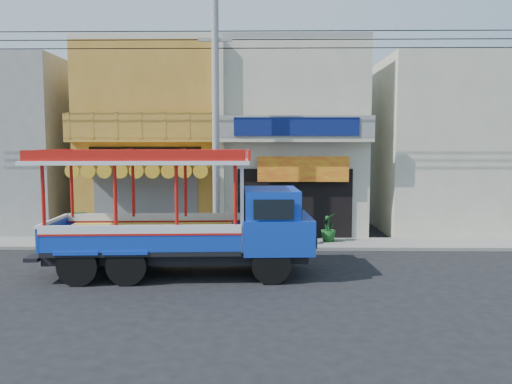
# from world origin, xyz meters

# --- Properties ---
(ground) EXTENTS (90.00, 90.00, 0.00)m
(ground) POSITION_xyz_m (0.00, 0.00, 0.00)
(ground) COLOR black
(ground) RESTS_ON ground
(sidewalk) EXTENTS (30.00, 2.00, 0.12)m
(sidewalk) POSITION_xyz_m (0.00, 4.00, 0.06)
(sidewalk) COLOR slate
(sidewalk) RESTS_ON ground
(shophouse_left) EXTENTS (6.00, 7.50, 8.24)m
(shophouse_left) POSITION_xyz_m (-4.00, 7.96, 4.11)
(shophouse_left) COLOR #A77925
(shophouse_left) RESTS_ON ground
(shophouse_right) EXTENTS (6.00, 6.75, 8.24)m
(shophouse_right) POSITION_xyz_m (2.00, 7.96, 4.11)
(shophouse_right) COLOR #BCB69A
(shophouse_right) RESTS_ON ground
(party_pilaster) EXTENTS (0.35, 0.30, 8.00)m
(party_pilaster) POSITION_xyz_m (-1.00, 4.85, 4.00)
(party_pilaster) COLOR #BCB69A
(party_pilaster) RESTS_ON ground
(filler_building_left) EXTENTS (6.00, 6.00, 7.60)m
(filler_building_left) POSITION_xyz_m (-11.00, 8.00, 3.80)
(filler_building_left) COLOR gray
(filler_building_left) RESTS_ON ground
(filler_building_right) EXTENTS (6.00, 6.00, 7.60)m
(filler_building_right) POSITION_xyz_m (9.00, 8.00, 3.80)
(filler_building_right) COLOR #BCB69A
(filler_building_right) RESTS_ON ground
(utility_pole) EXTENTS (28.00, 0.26, 9.00)m
(utility_pole) POSITION_xyz_m (-0.85, 3.30, 5.03)
(utility_pole) COLOR gray
(utility_pole) RESTS_ON ground
(songthaew_truck) EXTENTS (8.05, 3.00, 3.70)m
(songthaew_truck) POSITION_xyz_m (-1.19, -0.45, 1.78)
(songthaew_truck) COLOR black
(songthaew_truck) RESTS_ON ground
(green_sign) EXTENTS (0.73, 0.42, 1.11)m
(green_sign) POSITION_xyz_m (-6.50, 4.12, 0.59)
(green_sign) COLOR black
(green_sign) RESTS_ON sidewalk
(potted_plant_a) EXTENTS (1.32, 1.35, 1.14)m
(potted_plant_a) POSITION_xyz_m (0.93, 4.20, 0.69)
(potted_plant_a) COLOR #154C1C
(potted_plant_a) RESTS_ON sidewalk
(potted_plant_b) EXTENTS (0.49, 0.55, 0.84)m
(potted_plant_b) POSITION_xyz_m (2.50, 3.73, 0.54)
(potted_plant_b) COLOR #154C1C
(potted_plant_b) RESTS_ON sidewalk
(potted_plant_c) EXTENTS (0.79, 0.79, 1.09)m
(potted_plant_c) POSITION_xyz_m (3.26, 4.18, 0.66)
(potted_plant_c) COLOR #154C1C
(potted_plant_c) RESTS_ON sidewalk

